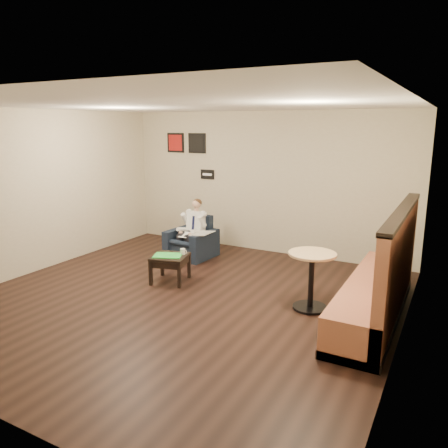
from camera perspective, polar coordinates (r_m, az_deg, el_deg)
The scene contains 18 objects.
ground at distance 6.59m, azimuth -5.59°, elevation -9.81°, with size 6.00×6.00×0.00m, color black.
wall_back at distance 8.80m, azimuth 5.22°, elevation 5.39°, with size 6.00×0.02×2.80m, color beige.
wall_left at distance 8.24m, azimuth -23.43°, elevation 3.89°, with size 0.02×6.00×2.80m, color beige.
wall_right at distance 5.17m, azimuth 22.85°, elevation -0.83°, with size 0.02×6.00×2.80m, color beige.
ceiling at distance 6.09m, azimuth -6.18°, elevation 15.29°, with size 6.00×6.00×0.02m, color white.
seating_sign at distance 9.36m, azimuth -2.18°, elevation 6.49°, with size 0.32×0.02×0.20m, color black.
art_print_left at distance 9.74m, azimuth -6.33°, elevation 10.51°, with size 0.42×0.03×0.42m, color #B01915.
art_print_right at distance 9.44m, azimuth -3.54°, elevation 10.49°, with size 0.42×0.03×0.42m, color black.
armchair at distance 8.53m, azimuth -4.31°, elevation -1.73°, with size 0.81×0.81×0.78m, color black.
seated_man at distance 8.42m, azimuth -4.74°, elevation -0.93°, with size 0.51×0.77×1.07m, color white, non-canonical shape.
lap_papers at distance 8.36m, azimuth -5.08°, elevation -1.41°, with size 0.18×0.26×0.01m, color white.
newspaper at distance 8.24m, azimuth -2.85°, elevation -1.22°, with size 0.34×0.43×0.01m, color silver.
side_table at distance 7.26m, azimuth -7.03°, elevation -5.79°, with size 0.55×0.55×0.45m, color black.
green_folder at distance 7.19m, azimuth -7.36°, elevation -4.09°, with size 0.45×0.32×0.01m, color #2AD443.
coffee_mug at distance 7.23m, azimuth -5.42°, elevation -3.60°, with size 0.08×0.08×0.09m, color white.
smartphone at distance 7.32m, azimuth -6.26°, elevation -3.76°, with size 0.14×0.07×0.01m, color black.
banquette at distance 6.10m, azimuth 19.23°, elevation -4.99°, with size 0.69×2.89×1.48m, color #A75D40.
cafe_table at distance 6.24m, azimuth 11.30°, elevation -7.30°, with size 0.66×0.66×0.82m, color tan.
Camera 1 is at (3.44, -5.02, 2.53)m, focal length 35.00 mm.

